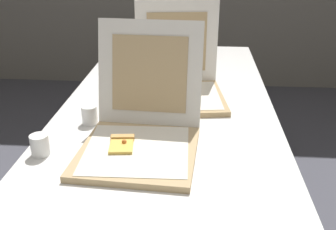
{
  "coord_description": "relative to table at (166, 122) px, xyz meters",
  "views": [
    {
      "loc": [
        0.12,
        -0.87,
        1.39
      ],
      "look_at": [
        0.02,
        0.43,
        0.8
      ],
      "focal_mm": 41.77,
      "sensor_mm": 36.0,
      "label": 1
    }
  ],
  "objects": [
    {
      "name": "table",
      "position": [
        0.0,
        0.0,
        0.0
      ],
      "size": [
        0.89,
        2.14,
        0.74
      ],
      "color": "silver",
      "rests_on": "ground"
    },
    {
      "name": "pizza_box_front",
      "position": [
        -0.06,
        -0.3,
        0.1
      ],
      "size": [
        0.41,
        0.49,
        0.39
      ],
      "rotation": [
        0.0,
        0.0,
        -0.06
      ],
      "color": "tan",
      "rests_on": "table"
    },
    {
      "name": "pizza_box_middle",
      "position": [
        0.04,
        0.17,
        0.1
      ],
      "size": [
        0.43,
        0.43,
        0.4
      ],
      "rotation": [
        0.0,
        0.0,
        0.13
      ],
      "color": "tan",
      "rests_on": "table"
    },
    {
      "name": "cup_white_near_center",
      "position": [
        -0.28,
        -0.13,
        0.08
      ],
      "size": [
        0.06,
        0.06,
        0.07
      ],
      "primitive_type": "cylinder",
      "color": "white",
      "rests_on": "table"
    },
    {
      "name": "cup_white_far",
      "position": [
        -0.19,
        0.38,
        0.08
      ],
      "size": [
        0.06,
        0.06,
        0.07
      ],
      "primitive_type": "cylinder",
      "color": "white",
      "rests_on": "table"
    },
    {
      "name": "cup_white_near_left",
      "position": [
        -0.38,
        -0.38,
        0.08
      ],
      "size": [
        0.06,
        0.06,
        0.07
      ],
      "primitive_type": "cylinder",
      "color": "white",
      "rests_on": "table"
    }
  ]
}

